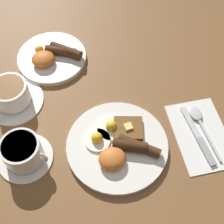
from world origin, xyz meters
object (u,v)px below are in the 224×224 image
at_px(breakfast_plate_near, 118,145).
at_px(spoon, 198,119).
at_px(teacup_far, 11,95).
at_px(knife, 199,138).
at_px(teacup_near, 23,152).
at_px(breakfast_plate_far, 52,57).

xyz_separation_m(breakfast_plate_near, spoon, (0.23, 0.01, -0.00)).
xyz_separation_m(teacup_far, knife, (0.45, -0.27, -0.02)).
distance_m(teacup_near, spoon, 0.47).
bearing_deg(teacup_near, teacup_far, 91.02).
distance_m(breakfast_plate_far, spoon, 0.47).
height_order(breakfast_plate_near, teacup_near, teacup_near).
relative_size(breakfast_plate_far, teacup_near, 1.51).
bearing_deg(teacup_far, knife, -31.33).
xyz_separation_m(teacup_near, spoon, (0.47, -0.03, -0.03)).
xyz_separation_m(breakfast_plate_far, spoon, (0.33, -0.34, -0.01)).
xyz_separation_m(breakfast_plate_far, teacup_far, (-0.14, -0.12, 0.02)).
bearing_deg(teacup_far, breakfast_plate_far, 41.48).
height_order(teacup_near, spoon, teacup_near).
height_order(breakfast_plate_far, teacup_near, teacup_near).
xyz_separation_m(teacup_near, teacup_far, (-0.00, 0.19, -0.00)).
xyz_separation_m(knife, spoon, (0.02, 0.05, 0.00)).
bearing_deg(spoon, breakfast_plate_far, 45.05).
distance_m(knife, spoon, 0.06).
height_order(breakfast_plate_far, knife, breakfast_plate_far).
distance_m(breakfast_plate_near, teacup_far, 0.33).
bearing_deg(breakfast_plate_far, spoon, -45.41).
relative_size(breakfast_plate_near, teacup_far, 1.57).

